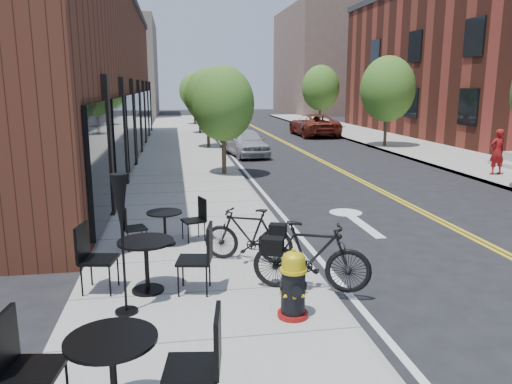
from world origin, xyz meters
TOP-DOWN VIEW (x-y plane):
  - ground at (0.00, 0.00)m, footprint 120.00×120.00m
  - sidewalk_near at (-2.00, 10.00)m, footprint 4.00×70.00m
  - sidewalk_far at (10.00, 10.00)m, footprint 4.00×70.00m
  - building_near at (-6.50, 14.00)m, footprint 5.00×28.00m
  - bg_building_left at (-8.00, 48.00)m, footprint 8.00×14.00m
  - bg_building_right at (16.00, 50.00)m, footprint 10.00×16.00m
  - tree_near_a at (-0.60, 9.00)m, footprint 2.20×2.20m
  - tree_near_b at (-0.60, 17.00)m, footprint 2.30×2.30m
  - tree_near_c at (-0.60, 25.00)m, footprint 2.10×2.10m
  - tree_near_d at (-0.60, 33.00)m, footprint 2.40×2.40m
  - tree_far_b at (8.60, 16.00)m, footprint 2.80×2.80m
  - tree_far_c at (8.60, 28.00)m, footprint 2.80×2.80m
  - fire_hydrant at (-0.83, -2.55)m, footprint 0.47×0.47m
  - bicycle_left at (-1.10, -0.25)m, footprint 1.69×1.07m
  - bicycle_right at (-0.34, -1.72)m, footprint 1.90×1.13m
  - bistro_set_a at (-3.00, -4.36)m, footprint 2.04×0.98m
  - bistro_set_b at (-2.84, -1.33)m, footprint 2.02×0.99m
  - bistro_set_c at (-2.60, 0.98)m, footprint 1.67×0.89m
  - patio_umbrella at (-3.10, -2.05)m, footprint 0.32×0.32m
  - parked_car_a at (0.94, 14.21)m, footprint 2.02×3.96m
  - parked_car_b at (0.95, 21.05)m, footprint 1.84×4.52m
  - parked_car_c at (1.59, 25.68)m, footprint 2.41×4.78m
  - parked_car_far at (6.67, 22.85)m, footprint 2.43×5.14m
  - pedestrian at (8.95, 7.20)m, footprint 0.62×0.43m

SIDE VIEW (x-z plane):
  - ground at x=0.00m, z-range 0.00..0.00m
  - sidewalk_near at x=-2.00m, z-range 0.00..0.12m
  - sidewalk_far at x=10.00m, z-range 0.00..0.12m
  - bistro_set_c at x=-2.60m, z-range 0.12..1.00m
  - fire_hydrant at x=-0.83m, z-range 0.09..1.07m
  - bicycle_left at x=-1.10m, z-range 0.12..1.11m
  - parked_car_a at x=0.94m, z-range 0.00..1.29m
  - bistro_set_b at x=-2.84m, z-range 0.12..1.19m
  - bistro_set_a at x=-3.00m, z-range 0.12..1.20m
  - parked_car_c at x=1.59m, z-range 0.00..1.33m
  - bicycle_right at x=-0.34m, z-range 0.12..1.22m
  - parked_car_far at x=6.67m, z-range 0.00..1.42m
  - parked_car_b at x=0.95m, z-range 0.00..1.46m
  - pedestrian at x=8.95m, z-range 0.12..1.75m
  - patio_umbrella at x=-3.10m, z-range 0.55..2.53m
  - tree_near_c at x=-0.60m, z-range 0.69..4.37m
  - tree_near_a at x=-0.60m, z-range 0.70..4.51m
  - tree_near_b at x=-0.60m, z-range 0.72..4.70m
  - tree_near_d at x=-0.60m, z-range 0.73..4.85m
  - tree_far_b at x=8.60m, z-range 0.75..5.37m
  - tree_far_c at x=8.60m, z-range 0.75..5.37m
  - building_near at x=-6.50m, z-range 0.00..7.00m
  - bg_building_left at x=-8.00m, z-range 0.00..10.00m
  - bg_building_right at x=16.00m, z-range 0.00..12.00m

